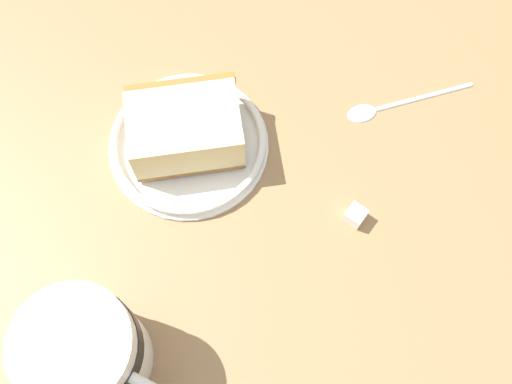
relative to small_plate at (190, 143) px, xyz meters
The scene contains 6 objects.
ground_plane 9.98cm from the small_plate, ahead, with size 159.21×159.21×2.56cm, color #936D47.
small_plate is the anchor object (origin of this frame).
cake_slice 2.63cm from the small_plate, behind, with size 9.11×11.37×5.10cm.
tea_mug 21.86cm from the small_plate, 37.10° to the right, with size 9.99×9.99×9.69cm.
teaspoon 19.74cm from the small_plate, 83.95° to the left, with size 2.11×13.44×0.80cm.
sugar_cube 17.27cm from the small_plate, 45.75° to the left, with size 1.67×1.67×1.67cm, color white.
Camera 1 is at (17.23, -2.16, 53.75)cm, focal length 42.90 mm.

